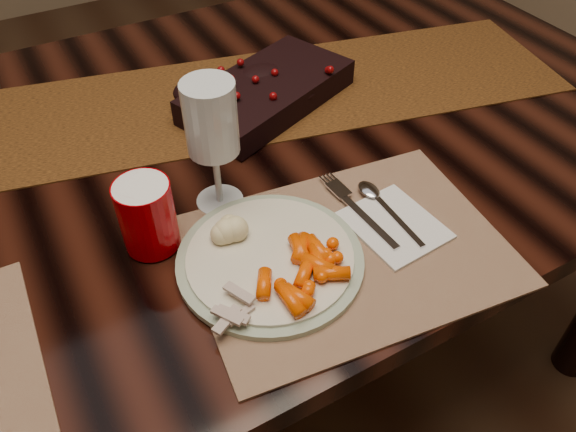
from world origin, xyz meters
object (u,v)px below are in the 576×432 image
red_cup (147,216)px  wine_glass (214,148)px  dinner_plate (270,259)px  mashed_potatoes (221,231)px  centerpiece (267,88)px  dining_table (212,284)px  napkin (394,225)px  placemat_main (348,250)px  baby_carrots (297,274)px  turkey_shreds (234,305)px

red_cup → wine_glass: (0.12, 0.04, 0.05)m
dinner_plate → wine_glass: 0.18m
mashed_potatoes → centerpiece: bearing=52.6°
dining_table → mashed_potatoes: (-0.05, -0.25, 0.42)m
napkin → dinner_plate: bearing=167.6°
placemat_main → wine_glass: 0.24m
baby_carrots → wine_glass: 0.22m
baby_carrots → dinner_plate: bearing=101.8°
centerpiece → placemat_main: bearing=-101.1°
turkey_shreds → dinner_plate: bearing=35.7°
dining_table → red_cup: 0.49m
red_cup → mashed_potatoes: bearing=-37.0°
placemat_main → baby_carrots: 0.10m
dinner_plate → wine_glass: bearing=93.0°
dinner_plate → red_cup: red_cup is taller
turkey_shreds → wine_glass: (0.07, 0.21, 0.08)m
placemat_main → baby_carrots: bearing=-160.3°
centerpiece → red_cup: size_ratio=3.06×
napkin → red_cup: size_ratio=1.28×
dinner_plate → wine_glass: size_ratio=1.24×
centerpiece → baby_carrots: size_ratio=2.88×
baby_carrots → red_cup: (-0.14, 0.17, 0.03)m
placemat_main → wine_glass: (-0.11, 0.18, 0.10)m
placemat_main → wine_glass: size_ratio=2.09×
wine_glass → dining_table: bearing=84.4°
baby_carrots → mashed_potatoes: size_ratio=1.44×
napkin → red_cup: bearing=151.8°
wine_glass → turkey_shreds: bearing=-109.4°
red_cup → wine_glass: size_ratio=0.51×
dining_table → napkin: bearing=-61.0°
dinner_plate → baby_carrots: bearing=-78.2°
napkin → dining_table: bearing=114.7°
dining_table → red_cup: size_ratio=17.11×
dining_table → dinner_plate: bearing=-91.4°
red_cup → baby_carrots: bearing=-50.4°
mashed_potatoes → turkey_shreds: mashed_potatoes is taller
baby_carrots → red_cup: size_ratio=1.06×
dinner_plate → napkin: (0.19, -0.03, -0.00)m
placemat_main → mashed_potatoes: size_ratio=5.53×
wine_glass → red_cup: bearing=-163.2°
dinner_plate → wine_glass: (-0.01, 0.15, 0.09)m
centerpiece → wine_glass: size_ratio=1.56×
dinner_plate → napkin: size_ratio=1.90×
dining_table → mashed_potatoes: size_ratio=23.14×
centerpiece → mashed_potatoes: (-0.23, -0.30, 0.01)m
napkin → baby_carrots: bearing=-175.8°
baby_carrots → dining_table: bearing=90.7°
placemat_main → napkin: bearing=10.2°
centerpiece → dinner_plate: (-0.18, -0.35, -0.02)m
red_cup → turkey_shreds: bearing=-75.0°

